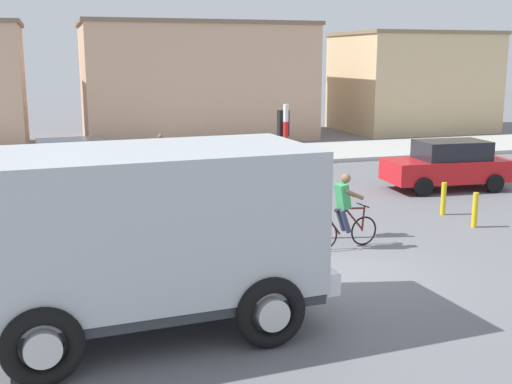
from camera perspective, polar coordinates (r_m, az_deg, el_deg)
The scene contains 12 objects.
ground_plane at distance 13.20m, azimuth 6.59°, elevation -7.04°, with size 120.00×120.00×0.00m, color slate.
sidewalk_far at distance 27.20m, azimuth -6.32°, elevation 2.97°, with size 80.00×5.00×0.16m, color #ADADA8.
truck_foreground at distance 10.07m, azimuth -9.79°, elevation -3.22°, with size 5.56×3.08×2.90m.
cyclist at distance 14.62m, azimuth 7.83°, elevation -1.67°, with size 1.72×0.52×1.72m.
traffic_light_pole at distance 15.05m, azimuth 2.53°, elevation 3.49°, with size 0.24×0.43×3.20m.
car_red_near at distance 21.90m, azimuth 16.62°, elevation 2.34°, with size 4.11×2.10×1.60m.
car_white_mid at distance 22.21m, azimuth -15.66°, elevation 2.52°, with size 4.09×2.04×1.60m.
pedestrian_near_kerb at distance 22.89m, azimuth -8.42°, elevation 3.18°, with size 0.34×0.22×1.62m.
bollard_near at distance 17.26m, azimuth 18.81°, elevation -1.52°, with size 0.14×0.14×0.90m, color gold.
bollard_far at distance 18.37m, azimuth 16.26°, elevation -0.57°, with size 0.14×0.14×0.90m, color gold.
building_mid_block at distance 34.90m, azimuth -5.33°, elevation 9.79°, with size 11.91×6.71×6.03m.
building_corner_right at distance 39.30m, azimuth 13.60°, elevation 9.47°, with size 8.23×6.59×5.65m.
Camera 1 is at (-5.15, -11.38, 4.26)m, focal length 45.19 mm.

